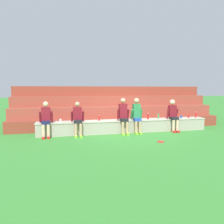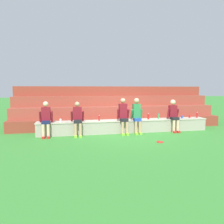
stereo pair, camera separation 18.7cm
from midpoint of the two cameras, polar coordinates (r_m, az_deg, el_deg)
ground_plane at (r=8.82m, az=4.69°, el=-5.79°), size 80.00×80.00×0.00m
stone_seating_wall at (r=9.03m, az=4.22°, el=-3.68°), size 7.22×0.60×0.53m
brick_bleachers at (r=10.92m, az=1.35°, el=0.45°), size 9.86×2.27×1.96m
person_far_left at (r=8.39m, az=-16.65°, el=-1.62°), size 0.51×0.52×1.36m
person_left_of_center at (r=8.36m, az=-8.58°, el=-1.58°), size 0.52×0.60×1.33m
person_center at (r=8.66m, az=3.70°, el=-0.83°), size 0.50×0.57×1.45m
person_right_of_center at (r=8.79m, az=7.27°, el=-0.71°), size 0.48×0.48×1.45m
person_far_right at (r=9.49m, az=16.72°, el=-0.63°), size 0.50×0.57×1.37m
water_bottle_center_gap at (r=10.40m, az=22.26°, el=-0.74°), size 0.07×0.07×0.26m
water_bottle_mid_left at (r=8.73m, az=-2.84°, el=-1.62°), size 0.06×0.06×0.23m
water_bottle_near_right at (r=9.50m, az=12.95°, el=-1.07°), size 0.06×0.06×0.25m
water_bottle_mid_right at (r=9.28m, az=10.28°, el=-1.16°), size 0.08×0.08×0.26m
plastic_cup_left_end at (r=9.97m, az=18.71°, el=-1.24°), size 0.08×0.08×0.12m
plastic_cup_middle at (r=8.69m, az=-12.99°, el=-2.15°), size 0.08×0.08×0.12m
plastic_cup_right_end at (r=10.21m, az=20.53°, el=-1.17°), size 0.08×0.08×0.11m
frisbee at (r=7.61m, az=13.40°, el=-7.81°), size 0.24×0.24×0.02m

